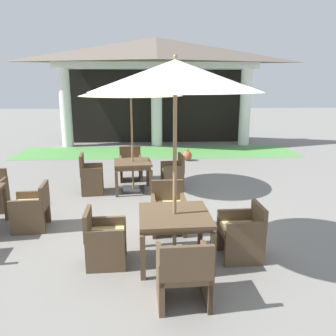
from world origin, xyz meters
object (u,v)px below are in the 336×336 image
Objects in this scene: patio_chair_near_foreground_south at (184,272)px; patio_chair_mid_right_east at (32,208)px; patio_umbrella_near_foreground at (175,78)px; patio_chair_near_foreground_east at (242,232)px; patio_chair_mid_left_east at (174,173)px; terracotta_urn at (187,156)px; patio_table_mid_left at (133,166)px; patio_umbrella_mid_left at (131,89)px; patio_table_near_foreground at (175,220)px; patio_chair_mid_left_west at (90,175)px; patio_chair_mid_left_north at (131,165)px; patio_chair_near_foreground_west at (104,239)px; patio_chair_near_foreground_north at (168,209)px.

patio_chair_near_foreground_south is 3.36m from patio_chair_mid_right_east.
patio_umbrella_near_foreground is 2.43m from patio_chair_near_foreground_east.
patio_chair_mid_left_east is 3.19m from terracotta_urn.
patio_umbrella_mid_left is (0.00, 0.00, 1.77)m from patio_table_mid_left.
patio_chair_near_foreground_south reaches higher than patio_table_mid_left.
patio_chair_mid_right_east is at bearing 123.61° from patio_chair_mid_left_east.
patio_chair_mid_left_west is (-1.75, 3.26, -0.21)m from patio_table_near_foreground.
patio_chair_near_foreground_east is 0.96× the size of patio_chair_mid_left_east.
patio_chair_near_foreground_east is at bearing -173.25° from patio_chair_mid_left_east.
patio_chair_near_foreground_south is 5.44m from patio_chair_mid_left_north.
patio_umbrella_mid_left is 3.02× the size of patio_chair_mid_left_north.
patio_table_mid_left is (-0.80, 4.38, 0.22)m from patio_chair_near_foreground_south.
patio_table_near_foreground is 1.04m from patio_chair_near_foreground_west.
patio_umbrella_near_foreground is 2.42m from patio_chair_near_foreground_south.
patio_table_near_foreground is at bearing 170.21° from patio_chair_mid_left_east.
patio_chair_mid_left_north reaches higher than patio_chair_near_foreground_east.
terracotta_urn is (0.90, 6.59, -2.44)m from patio_umbrella_near_foreground.
patio_umbrella_mid_left is (-0.80, 4.38, 1.99)m from patio_chair_near_foreground_south.
patio_chair_near_foreground_north is 3.16m from patio_umbrella_mid_left.
patio_umbrella_mid_left is (-0.72, 2.36, 1.98)m from patio_chair_near_foreground_north.
patio_chair_near_foreground_south is 1.04× the size of patio_chair_near_foreground_east.
patio_chair_near_foreground_east is 3.66m from patio_chair_mid_right_east.
patio_chair_near_foreground_north is (-0.08, 2.02, 0.01)m from patio_chair_near_foreground_south.
patio_chair_near_foreground_east is (1.01, 0.04, -2.21)m from patio_umbrella_near_foreground.
patio_table_mid_left is (0.25, 3.41, 0.24)m from patio_chair_near_foreground_west.
patio_chair_near_foreground_north is at bearing -100.78° from patio_chair_mid_right_east.
patio_umbrella_near_foreground is 3.98m from patio_table_mid_left.
patio_table_mid_left is at bearing -117.31° from terracotta_urn.
patio_umbrella_near_foreground is 3.37× the size of patio_chair_mid_left_east.
patio_umbrella_near_foreground reaches higher than terracotta_urn.
patio_table_near_foreground is 3.71m from patio_chair_mid_left_west.
patio_umbrella_near_foreground reaches higher than patio_umbrella_mid_left.
patio_chair_mid_right_east is (-2.48, 2.27, -0.02)m from patio_chair_near_foreground_south.
patio_chair_near_foreground_east reaches higher than patio_chair_near_foreground_west.
patio_chair_mid_left_north is at bearing -31.80° from patio_chair_mid_right_east.
patio_chair_near_foreground_east is at bearing 90.00° from patio_chair_near_foreground_west.
patio_chair_mid_left_north is (-0.11, 0.99, -1.99)m from patio_umbrella_mid_left.
patio_umbrella_mid_left reaches higher than patio_chair_near_foreground_south.
patio_table_mid_left is 1.10× the size of patio_chair_mid_left_east.
patio_chair_near_foreground_south is 1.04× the size of patio_chair_near_foreground_west.
patio_chair_near_foreground_south is at bearing 44.89° from patio_chair_near_foreground_west.
patio_chair_near_foreground_south is 0.97× the size of patio_chair_near_foreground_north.
terracotta_urn is (1.66, 3.22, -2.23)m from patio_umbrella_mid_left.
patio_chair_near_foreground_east is at bearing 2.14° from patio_umbrella_near_foreground.
patio_chair_near_foreground_north is (-0.04, 1.01, -0.23)m from patio_table_near_foreground.
patio_table_near_foreground is 3.87m from patio_umbrella_mid_left.
patio_table_near_foreground is 1.26× the size of patio_chair_mid_right_east.
patio_table_mid_left is at bearing 25.83° from patio_chair_near_foreground_east.
patio_table_near_foreground is at bearing 104.04° from patio_umbrella_near_foreground.
patio_umbrella_mid_left is 3.36m from patio_chair_mid_right_east.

